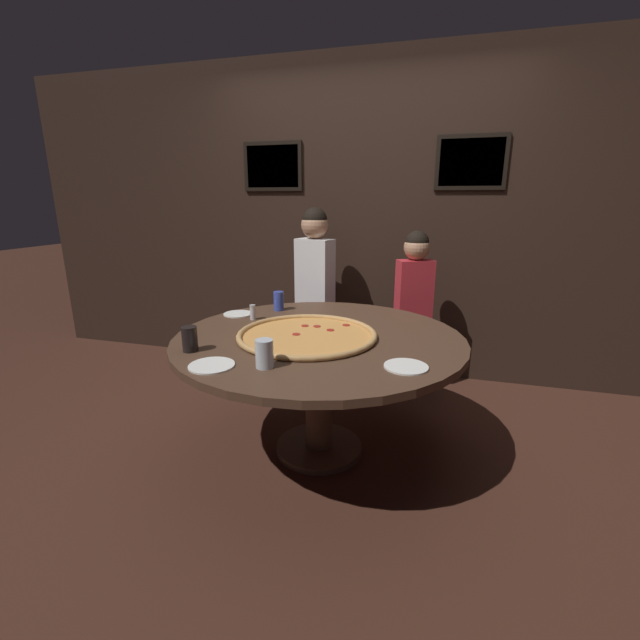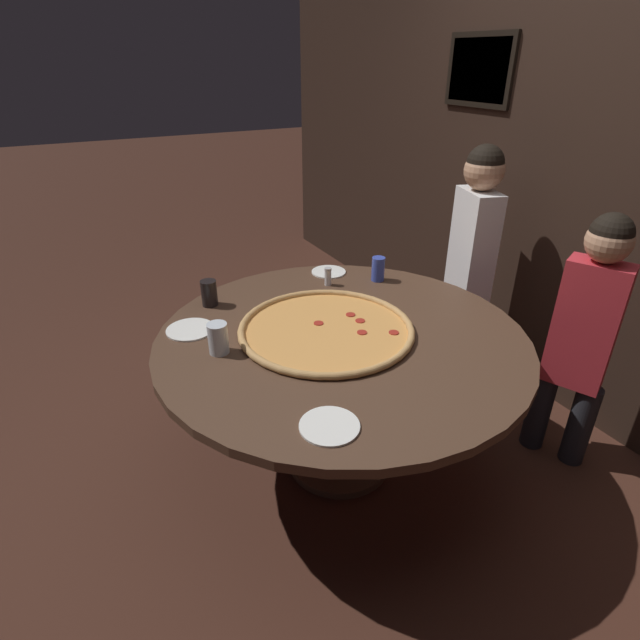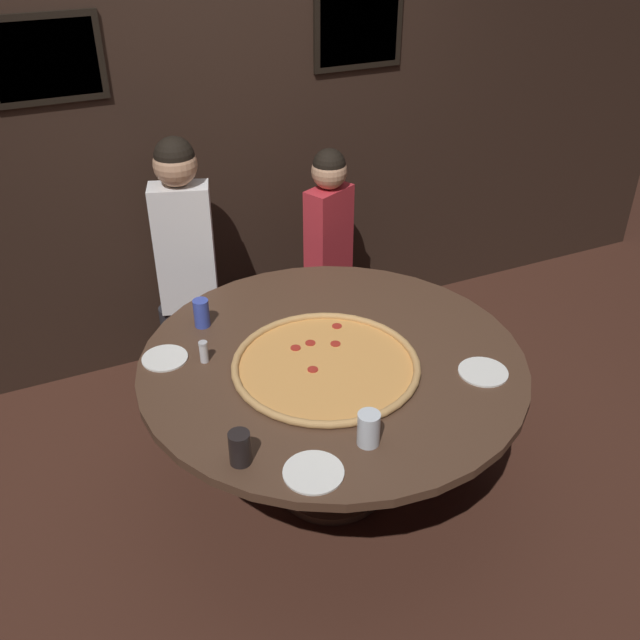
{
  "view_description": "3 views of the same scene",
  "coord_description": "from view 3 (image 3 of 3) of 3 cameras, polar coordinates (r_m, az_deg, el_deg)",
  "views": [
    {
      "loc": [
        0.63,
        -2.22,
        1.49
      ],
      "look_at": [
        0.03,
        -0.07,
        0.85
      ],
      "focal_mm": 24.0,
      "sensor_mm": 36.0,
      "label": 1
    },
    {
      "loc": [
        1.64,
        -0.99,
        1.83
      ],
      "look_at": [
        -0.11,
        -0.05,
        0.77
      ],
      "focal_mm": 28.0,
      "sensor_mm": 36.0,
      "label": 2
    },
    {
      "loc": [
        -1.07,
        -2.2,
        2.5
      ],
      "look_at": [
        -0.04,
        0.04,
        0.92
      ],
      "focal_mm": 40.0,
      "sensor_mm": 36.0,
      "label": 3
    }
  ],
  "objects": [
    {
      "name": "condiment_shaker",
      "position": [
        3.0,
        -9.29,
        -2.52
      ],
      "size": [
        0.04,
        0.04,
        0.1
      ],
      "color": "silver",
      "rests_on": "dining_table"
    },
    {
      "name": "dining_table",
      "position": [
        3.08,
        0.99,
        -4.94
      ],
      "size": [
        1.64,
        1.64,
        0.74
      ],
      "color": "#4C3323",
      "rests_on": "ground_plane"
    },
    {
      "name": "diner_centre_back",
      "position": [
        3.97,
        0.69,
        6.06
      ],
      "size": [
        0.33,
        0.24,
        1.27
      ],
      "rotation": [
        0.0,
        0.0,
        -2.72
      ],
      "color": "#232328",
      "rests_on": "ground_plane"
    },
    {
      "name": "white_plate_left_side",
      "position": [
        3.0,
        12.92,
        -4.07
      ],
      "size": [
        0.2,
        0.2,
        0.01
      ],
      "primitive_type": "cylinder",
      "color": "white",
      "rests_on": "dining_table"
    },
    {
      "name": "giant_pizza",
      "position": [
        2.95,
        0.47,
        -3.62
      ],
      "size": [
        0.78,
        0.78,
        0.03
      ],
      "color": "#E0994C",
      "rests_on": "dining_table"
    },
    {
      "name": "white_plate_beside_cup",
      "position": [
        3.07,
        -12.31,
        -3.0
      ],
      "size": [
        0.19,
        0.19,
        0.01
      ],
      "primitive_type": "cylinder",
      "color": "white",
      "rests_on": "dining_table"
    },
    {
      "name": "drink_cup_by_shaker",
      "position": [
        3.23,
        -9.46,
        0.55
      ],
      "size": [
        0.07,
        0.07,
        0.13
      ],
      "primitive_type": "cylinder",
      "color": "#384CB7",
      "rests_on": "dining_table"
    },
    {
      "name": "back_wall",
      "position": [
        3.95,
        -8.1,
        14.8
      ],
      "size": [
        6.4,
        0.08,
        2.6
      ],
      "color": "black",
      "rests_on": "ground_plane"
    },
    {
      "name": "diner_side_left",
      "position": [
        3.74,
        -10.72,
        5.2
      ],
      "size": [
        0.38,
        0.24,
        1.42
      ],
      "rotation": [
        0.0,
        0.0,
        2.83
      ],
      "color": "#232328",
      "rests_on": "ground_plane"
    },
    {
      "name": "drink_cup_near_left",
      "position": [
        2.57,
        3.91,
        -8.67
      ],
      "size": [
        0.08,
        0.08,
        0.13
      ],
      "primitive_type": "cylinder",
      "color": "silver",
      "rests_on": "dining_table"
    },
    {
      "name": "ground_plane",
      "position": [
        3.49,
        0.9,
        -12.96
      ],
      "size": [
        24.0,
        24.0,
        0.0
      ],
      "primitive_type": "plane",
      "color": "#422319"
    },
    {
      "name": "white_plate_near_front",
      "position": [
        2.49,
        -0.53,
        -12.09
      ],
      "size": [
        0.21,
        0.21,
        0.01
      ],
      "primitive_type": "cylinder",
      "color": "white",
      "rests_on": "dining_table"
    },
    {
      "name": "drink_cup_beside_pizza",
      "position": [
        2.5,
        -6.43,
        -10.14
      ],
      "size": [
        0.08,
        0.08,
        0.13
      ],
      "primitive_type": "cylinder",
      "color": "black",
      "rests_on": "dining_table"
    }
  ]
}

